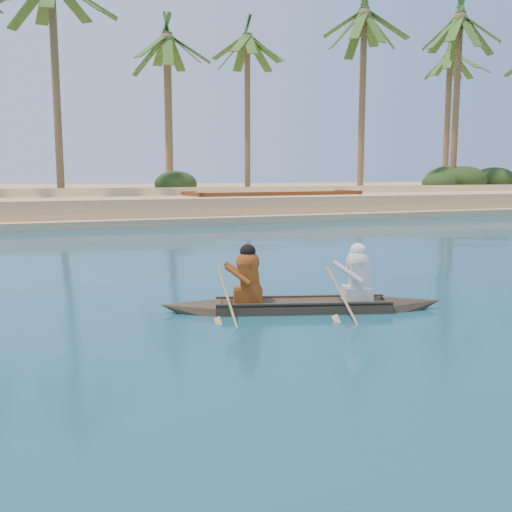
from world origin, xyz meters
name	(u,v)px	position (x,y,z in m)	size (l,w,h in m)	color
sandy_embankment	(174,196)	(0.00, 46.89, 0.53)	(150.00, 51.00, 1.50)	#DFBB7E
palm_grove	(212,98)	(0.00, 35.00, 8.00)	(110.00, 14.00, 16.00)	#2C541D
shrub_cluster	(228,194)	(0.00, 31.50, 1.20)	(100.00, 6.00, 2.40)	black
canoe	(303,296)	(-8.00, 4.03, 0.28)	(5.24, 2.26, 1.45)	#3F2E22
barge_mid	(273,206)	(1.35, 27.00, 0.63)	(10.96, 4.24, 1.79)	brown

